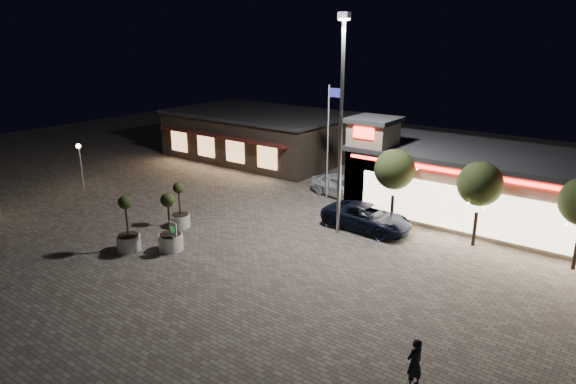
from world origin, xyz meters
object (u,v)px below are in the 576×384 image
Objects in this scene: pedestrian at (414,363)px; planter_mid at (128,233)px; pickup_truck at (367,217)px; valet_sign at (173,232)px; white_sedan at (341,186)px; planter_left at (180,213)px.

planter_mid is at bearing -70.71° from pedestrian.
valet_sign is (-6.50, -9.35, 0.50)m from pickup_truck.
white_sedan is at bearing -118.39° from pedestrian.
pickup_truck is 11.28m from planter_left.
pedestrian is 0.64× the size of planter_left.
planter_mid reaches higher than pickup_truck.
planter_left is at bearing 126.55° from pickup_truck.
pedestrian is (12.69, -16.17, 0.09)m from white_sedan.
planter_mid is 2.64m from valet_sign.
planter_mid is at bearing 141.44° from pickup_truck.
white_sedan is at bearing 47.23° from pickup_truck.
planter_left is at bearing 170.41° from white_sedan.
pedestrian is at bearing -16.88° from planter_left.
white_sedan is 20.56m from pedestrian.
white_sedan is (-4.52, 4.44, 0.06)m from pickup_truck.
planter_left is (-4.73, -10.88, 0.06)m from white_sedan.
planter_mid is at bearing 177.65° from white_sedan.
valet_sign is at bearing -75.75° from pedestrian.
pedestrian is 18.21m from planter_left.
pickup_truck is 14.30m from pedestrian.
pedestrian is (8.17, -11.73, 0.14)m from pickup_truck.
valet_sign is (2.37, 1.14, 0.30)m from planter_mid.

